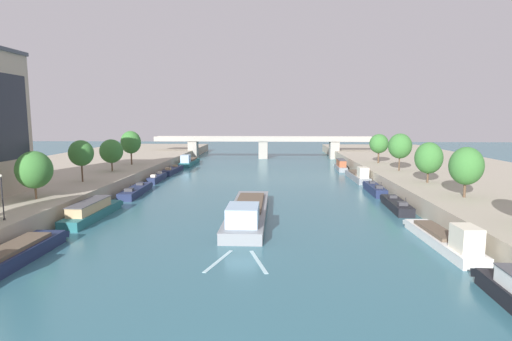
{
  "coord_description": "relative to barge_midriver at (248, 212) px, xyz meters",
  "views": [
    {
      "loc": [
        3.0,
        -17.6,
        12.92
      ],
      "look_at": [
        0.0,
        54.96,
        3.37
      ],
      "focal_mm": 28.31,
      "sensor_mm": 36.0,
      "label": 1
    }
  ],
  "objects": [
    {
      "name": "moored_boat_left_downstream",
      "position": [
        -19.99,
        -18.01,
        -0.02
      ],
      "size": [
        3.14,
        15.66,
        3.27
      ],
      "color": "#1E284C",
      "rests_on": "ground"
    },
    {
      "name": "moored_boat_left_far",
      "position": [
        -19.7,
        58.67,
        -0.05
      ],
      "size": [
        3.09,
        15.91,
        3.18
      ],
      "color": "#23666B",
      "rests_on": "ground"
    },
    {
      "name": "wake_behind_barge",
      "position": [
        0.11,
        -15.22,
        -0.99
      ],
      "size": [
        5.6,
        5.91,
        0.03
      ],
      "color": "#A5D1DB",
      "rests_on": "ground"
    },
    {
      "name": "moored_boat_right_downstream",
      "position": [
        20.89,
        33.31,
        -0.04
      ],
      "size": [
        2.64,
        14.75,
        3.22
      ],
      "color": "gray",
      "rests_on": "ground"
    },
    {
      "name": "moored_boat_right_far",
      "position": [
        20.77,
        19.12,
        -0.29
      ],
      "size": [
        2.14,
        10.99,
        2.45
      ],
      "color": "#1E284C",
      "rests_on": "ground"
    },
    {
      "name": "quay_left",
      "position": [
        -40.22,
        22.37,
        0.3
      ],
      "size": [
        36.0,
        170.0,
        2.6
      ],
      "primitive_type": "cube",
      "color": "#A89E89",
      "rests_on": "ground"
    },
    {
      "name": "lamppost_left_bank",
      "position": [
        -24.01,
        -11.46,
        4.16
      ],
      "size": [
        0.28,
        0.28,
        4.68
      ],
      "color": "black",
      "rests_on": "quay_left"
    },
    {
      "name": "tree_right_third",
      "position": [
        27.88,
        14.41,
        5.56
      ],
      "size": [
        4.29,
        4.29,
        6.46
      ],
      "color": "brown",
      "rests_on": "quay_right"
    },
    {
      "name": "moored_boat_left_gap_after",
      "position": [
        -20.43,
        30.48,
        -0.33
      ],
      "size": [
        1.84,
        10.37,
        2.36
      ],
      "color": "#1E284C",
      "rests_on": "ground"
    },
    {
      "name": "tree_left_midway",
      "position": [
        -28.02,
        37.16,
        6.51
      ],
      "size": [
        4.35,
        4.35,
        7.4
      ],
      "color": "brown",
      "rests_on": "quay_left"
    },
    {
      "name": "moored_boat_right_gap_after",
      "position": [
        20.76,
        6.73,
        -0.36
      ],
      "size": [
        2.58,
        11.25,
        2.31
      ],
      "color": "black",
      "rests_on": "ground"
    },
    {
      "name": "tree_right_end_of_row",
      "position": [
        27.32,
        42.55,
        6.01
      ],
      "size": [
        4.22,
        4.22,
        6.61
      ],
      "color": "brown",
      "rests_on": "quay_right"
    },
    {
      "name": "barge_midriver",
      "position": [
        0.0,
        0.0,
        0.0
      ],
      "size": [
        4.93,
        24.92,
        3.35
      ],
      "color": "gray",
      "rests_on": "ground"
    },
    {
      "name": "tree_left_end_of_row",
      "position": [
        -27.01,
        -0.88,
        5.35
      ],
      "size": [
        4.42,
        4.42,
        6.13
      ],
      "color": "brown",
      "rests_on": "quay_left"
    },
    {
      "name": "moored_boat_left_second",
      "position": [
        -20.4,
        43.07,
        -0.4
      ],
      "size": [
        2.42,
        13.07,
        2.25
      ],
      "color": "#1E284C",
      "rests_on": "ground"
    },
    {
      "name": "tree_left_third",
      "position": [
        -27.63,
        13.12,
        6.24
      ],
      "size": [
        3.9,
        3.9,
        6.73
      ],
      "color": "brown",
      "rests_on": "quay_left"
    },
    {
      "name": "moored_boat_left_midway",
      "position": [
        -20.01,
        -0.52,
        0.01
      ],
      "size": [
        2.84,
        13.76,
        2.42
      ],
      "color": "#23666B",
      "rests_on": "ground"
    },
    {
      "name": "tree_right_past_mid",
      "position": [
        27.81,
        28.87,
        6.44
      ],
      "size": [
        4.46,
        4.46,
        7.27
      ],
      "color": "brown",
      "rests_on": "quay_right"
    },
    {
      "name": "moored_boat_right_upstream",
      "position": [
        20.11,
        49.82,
        0.12
      ],
      "size": [
        2.42,
        11.02,
        2.69
      ],
      "color": "gray",
      "rests_on": "ground"
    },
    {
      "name": "moored_boat_left_near",
      "position": [
        -19.94,
        16.07,
        -0.37
      ],
      "size": [
        2.85,
        13.05,
        2.31
      ],
      "color": "#1E284C",
      "rests_on": "ground"
    },
    {
      "name": "moored_boat_right_end",
      "position": [
        20.4,
        -10.56,
        -0.06
      ],
      "size": [
        3.08,
        14.78,
        3.3
      ],
      "color": "silver",
      "rests_on": "ground"
    },
    {
      "name": "tree_right_by_lamp",
      "position": [
        28.17,
        2.55,
        5.71
      ],
      "size": [
        4.23,
        4.23,
        6.58
      ],
      "color": "brown",
      "rests_on": "quay_right"
    },
    {
      "name": "quay_right",
      "position": [
        40.51,
        22.37,
        0.3
      ],
      "size": [
        36.0,
        170.0,
        2.6
      ],
      "primitive_type": "cube",
      "color": "#A89E89",
      "rests_on": "ground"
    },
    {
      "name": "bridge_far",
      "position": [
        0.15,
        77.33,
        3.55
      ],
      "size": [
        68.73,
        4.4,
        7.0
      ],
      "color": "#9E998E",
      "rests_on": "ground"
    },
    {
      "name": "tree_left_far",
      "position": [
        -27.97,
        26.13,
        5.48
      ],
      "size": [
        4.39,
        4.39,
        6.17
      ],
      "color": "brown",
      "rests_on": "quay_left"
    }
  ]
}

